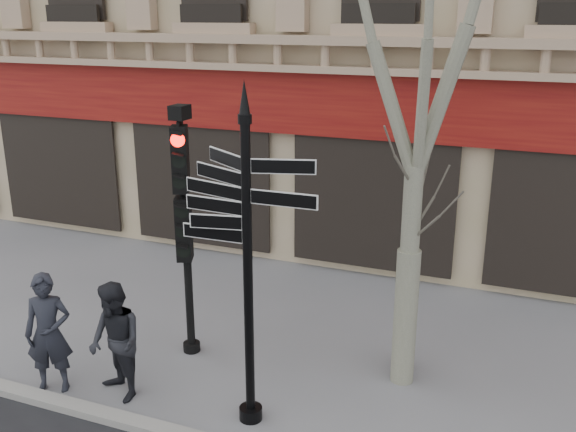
% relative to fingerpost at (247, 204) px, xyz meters
% --- Properties ---
extents(ground, '(80.00, 80.00, 0.00)m').
position_rel_fingerpost_xyz_m(ground, '(0.23, 0.64, -3.11)').
color(ground, slate).
rests_on(ground, ground).
extents(fingerpost, '(2.20, 2.20, 4.62)m').
position_rel_fingerpost_xyz_m(fingerpost, '(0.00, 0.00, 0.00)').
color(fingerpost, black).
rests_on(fingerpost, ground).
extents(traffic_signal_main, '(0.54, 0.47, 4.07)m').
position_rel_fingerpost_xyz_m(traffic_signal_main, '(-1.70, 1.34, -0.54)').
color(traffic_signal_main, black).
rests_on(traffic_signal_main, ground).
extents(traffic_signal_secondary, '(0.47, 0.41, 2.38)m').
position_rel_fingerpost_xyz_m(traffic_signal_secondary, '(1.65, 2.13, -1.45)').
color(traffic_signal_secondary, black).
rests_on(traffic_signal_secondary, ground).
extents(pedestrian_a, '(0.79, 0.69, 1.84)m').
position_rel_fingerpost_xyz_m(pedestrian_a, '(-3.04, -0.40, -2.19)').
color(pedestrian_a, black).
rests_on(pedestrian_a, ground).
extents(pedestrian_b, '(1.08, 1.00, 1.77)m').
position_rel_fingerpost_xyz_m(pedestrian_b, '(-2.01, -0.21, -2.22)').
color(pedestrian_b, black).
rests_on(pedestrian_b, ground).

